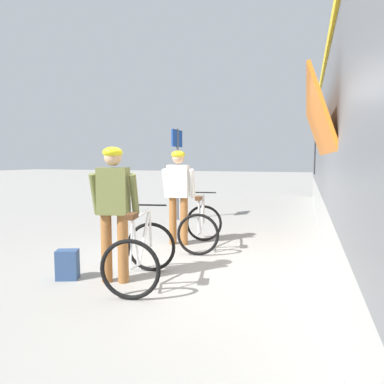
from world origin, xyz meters
name	(u,v)px	position (x,y,z in m)	size (l,w,h in m)	color
ground_plane	(198,269)	(0.00, 0.00, 0.00)	(80.00, 80.00, 0.00)	gray
cyclist_near_in_white	(178,189)	(-0.80, 1.30, 1.05)	(0.63, 0.34, 1.76)	#935B2D
cyclist_far_in_olive	(114,202)	(-0.88, -0.83, 1.05)	(0.65, 0.40, 1.76)	#935B2D
bicycle_near_silver	(201,226)	(-0.32, 1.19, 0.40)	(0.90, 1.18, 0.99)	black
bicycle_far_white	(142,253)	(-0.51, -0.79, 0.40)	(0.91, 1.19, 0.99)	black
backpack_on_platform	(67,265)	(-1.54, -0.95, 0.20)	(0.28, 0.18, 0.40)	navy
platform_sign_post	(177,159)	(-1.77, 3.80, 1.62)	(0.08, 0.70, 2.40)	#595B60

